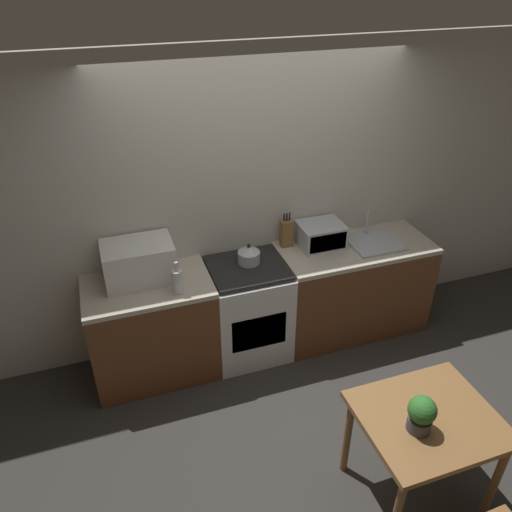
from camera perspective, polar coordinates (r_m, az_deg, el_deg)
ground_plane at (r=4.18m, az=5.52°, el=-17.33°), size 16.00×16.00×0.00m
wall_back at (r=4.29m, az=-0.05°, el=6.10°), size 10.00×0.06×2.60m
counter_left_run at (r=4.28m, az=-11.71°, el=-8.19°), size 1.01×0.62×0.90m
counter_right_run at (r=4.76m, az=10.86°, el=-3.57°), size 1.38×0.62×0.90m
stove_range at (r=4.41m, az=-0.94°, el=-6.15°), size 0.66×0.62×0.90m
kettle at (r=4.16m, az=-0.82°, el=0.14°), size 0.19×0.19×0.18m
microwave at (r=4.01m, az=-13.25°, el=-0.67°), size 0.55×0.37×0.32m
bottle at (r=3.83m, az=-8.95°, el=-2.82°), size 0.08×0.08×0.27m
knife_block at (r=4.38m, az=3.48°, el=2.64°), size 0.10×0.07×0.32m
toaster_oven at (r=4.44m, az=7.41°, el=2.43°), size 0.39×0.31×0.20m
sink_basin at (r=4.60m, az=13.29°, el=1.65°), size 0.45×0.42×0.24m
dining_table at (r=3.42m, az=18.87°, el=-18.09°), size 0.83×0.72×0.73m
potted_plant at (r=3.16m, az=18.39°, el=-16.73°), size 0.17×0.17×0.24m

